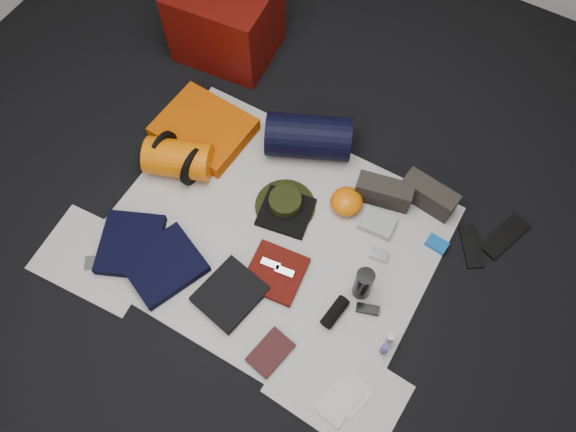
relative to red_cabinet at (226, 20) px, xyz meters
The scene contains 37 objects.
floor 1.32m from the red_cabinet, 47.56° to the right, with size 4.50×4.50×0.02m, color black.
newspaper_mat 1.32m from the red_cabinet, 47.56° to the right, with size 1.60×1.30×0.01m, color silver.
newspaper_sheet_front_left 1.53m from the red_cabinet, 83.40° to the right, with size 0.58×0.40×0.00m, color silver.
newspaper_sheet_front_right 2.12m from the red_cabinet, 43.69° to the right, with size 0.58×0.40×0.00m, color silver.
red_cabinet is the anchor object (origin of this frame).
sleeping_pad 0.66m from the red_cabinet, 69.44° to the right, with size 0.49×0.40×0.09m, color #C54C02.
stuff_sack 0.90m from the red_cabinet, 73.99° to the right, with size 0.20×0.20×0.34m, color #D85F03.
sack_strap_left 0.88m from the red_cabinet, 80.34° to the right, with size 0.22×0.22×0.03m, color black.
sack_strap_right 0.93m from the red_cabinet, 68.02° to the right, with size 0.22×0.22×0.03m, color black.
navy_duffel 0.88m from the red_cabinet, 27.34° to the right, with size 0.24×0.24×0.45m, color black.
boonie_brim 1.17m from the red_cabinet, 42.34° to the right, with size 0.32×0.32×0.01m, color black.
boonie_crown 1.16m from the red_cabinet, 42.34° to the right, with size 0.17×0.17×0.07m, color black.
hiking_boot_left 1.36m from the red_cabinet, 20.63° to the right, with size 0.29×0.11×0.14m, color #2A2721.
hiking_boot_right 1.53m from the red_cabinet, 14.36° to the right, with size 0.29×0.11×0.15m, color #2A2721.
flip_flop_left 1.86m from the red_cabinet, 15.54° to the right, with size 0.09×0.24×0.01m, color black.
flip_flop_right 1.95m from the red_cabinet, 10.68° to the right, with size 0.11×0.29×0.02m, color black.
trousers_navy_a 1.41m from the red_cabinet, 77.93° to the right, with size 0.30×0.34×0.05m, color black.
trousers_navy_b 1.47m from the red_cabinet, 69.80° to the right, with size 0.31×0.35×0.05m, color black.
trousers_charcoal 1.60m from the red_cabinet, 56.96° to the right, with size 0.26×0.30×0.05m, color black.
black_tshirt 1.21m from the red_cabinet, 42.76° to the right, with size 0.26×0.24×0.03m, color black.
red_shirt 1.52m from the red_cabinet, 48.40° to the right, with size 0.27×0.27×0.04m, color #4B0D08.
orange_stuff_sack 1.29m from the red_cabinet, 28.67° to the right, with size 0.17×0.17×0.11m, color #D85F03.
first_aid_pouch 1.47m from the red_cabinet, 25.57° to the right, with size 0.17×0.13×0.04m, color gray.
water_bottle 1.72m from the red_cabinet, 35.28° to the right, with size 0.09×0.09×0.22m, color black.
speaker 1.79m from the red_cabinet, 40.69° to the right, with size 0.06×0.06×0.16m, color black.
compact_camera 1.61m from the red_cabinet, 29.27° to the right, with size 0.09×0.05×0.03m, color #BCBCC2.
cyan_case 1.74m from the red_cabinet, 19.69° to the right, with size 0.11×0.07×0.03m, color #1053A2.
toiletry_purple 2.03m from the red_cabinet, 36.48° to the right, with size 0.03×0.03×0.10m, color #44267B.
toiletry_clear 2.00m from the red_cabinet, 35.33° to the right, with size 0.03×0.03×0.10m, color #A5AAA6.
paperback_book 1.90m from the red_cabinet, 51.34° to the right, with size 0.13×0.21×0.03m, color black.
map_booklet 2.17m from the red_cabinet, 44.04° to the right, with size 0.13×0.20×0.01m, color #B8B7AF.
map_printout 2.17m from the red_cabinet, 42.42° to the right, with size 0.13×0.16×0.01m, color #B8B7AF.
sunglasses 1.83m from the red_cabinet, 35.75° to the right, with size 0.11×0.04×0.03m, color black.
key_cluster 1.56m from the red_cabinet, 83.37° to the right, with size 0.07×0.07×0.01m, color #BCBCC2.
tape_roll 1.20m from the red_cabinet, 41.04° to the right, with size 0.05×0.05×0.04m, color white.
energy_bar_a 1.47m from the red_cabinet, 49.05° to the right, with size 0.10×0.04×0.01m, color #BCBCC2.
energy_bar_b 1.53m from the red_cabinet, 46.76° to the right, with size 0.10×0.04×0.01m, color #BCBCC2.
Camera 1 is at (0.67, -0.99, 2.62)m, focal length 35.00 mm.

